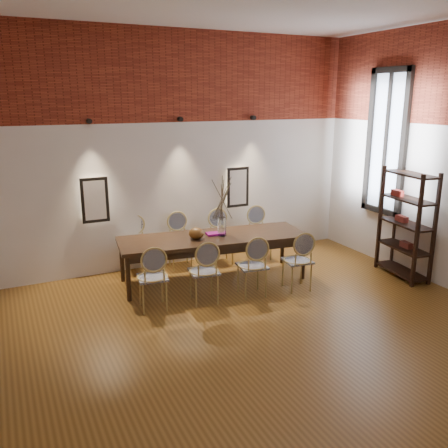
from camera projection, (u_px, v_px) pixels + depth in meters
name	position (u px, v px, depth m)	size (l,w,h in m)	color
floor	(272.00, 355.00, 5.55)	(7.00, 7.00, 0.02)	brown
wall_back	(167.00, 152.00, 8.12)	(7.00, 0.10, 4.00)	silver
brick_band_back	(166.00, 75.00, 7.73)	(7.00, 0.02, 1.50)	maroon
niche_left	(95.00, 200.00, 7.67)	(0.36, 0.06, 0.66)	#FFEAC6
niche_right	(237.00, 187.00, 8.76)	(0.36, 0.06, 0.66)	#FFEAC6
spot_fixture_left	(89.00, 121.00, 7.32)	(0.08, 0.08, 0.10)	black
spot_fixture_mid	(180.00, 119.00, 7.95)	(0.08, 0.08, 0.10)	black
spot_fixture_right	(253.00, 118.00, 8.53)	(0.08, 0.08, 0.10)	black
window_glass	(387.00, 142.00, 8.18)	(0.02, 0.78, 2.38)	silver
window_frame	(386.00, 143.00, 8.17)	(0.08, 0.90, 2.50)	black
window_mullion	(386.00, 143.00, 8.17)	(0.06, 0.06, 2.40)	black
dining_table	(213.00, 258.00, 7.70)	(3.00, 0.97, 0.75)	#321F12
chair_near_a	(152.00, 277.00, 6.64)	(0.44, 0.44, 0.94)	tan
chair_near_b	(204.00, 271.00, 6.86)	(0.44, 0.44, 0.94)	tan
chair_near_c	(252.00, 266.00, 7.09)	(0.44, 0.44, 0.94)	tan
chair_near_d	(297.00, 260.00, 7.32)	(0.44, 0.44, 0.94)	tan
chair_far_a	(137.00, 246.00, 8.04)	(0.44, 0.44, 0.94)	tan
chair_far_b	(180.00, 242.00, 8.26)	(0.44, 0.44, 0.94)	tan
chair_far_c	(221.00, 238.00, 8.49)	(0.44, 0.44, 0.94)	tan
chair_far_d	(260.00, 234.00, 8.71)	(0.44, 0.44, 0.94)	tan
vase	(222.00, 226.00, 7.61)	(0.14, 0.14, 0.30)	silver
dried_branches	(222.00, 199.00, 7.49)	(0.50, 0.50, 0.70)	#463D28
bowl	(196.00, 233.00, 7.45)	(0.24, 0.24, 0.18)	brown
book	(214.00, 234.00, 7.69)	(0.26, 0.18, 0.03)	#840E74
shelving_rack	(406.00, 224.00, 7.76)	(0.38, 1.00, 1.80)	black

